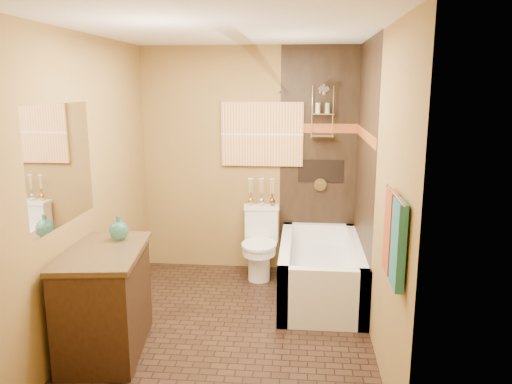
# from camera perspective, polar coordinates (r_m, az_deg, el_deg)

# --- Properties ---
(floor) EXTENTS (3.00, 3.00, 0.00)m
(floor) POSITION_cam_1_polar(r_m,az_deg,el_deg) (4.54, -2.89, -15.14)
(floor) COLOR black
(floor) RESTS_ON ground
(wall_left) EXTENTS (0.02, 3.00, 2.50)m
(wall_left) POSITION_cam_1_polar(r_m,az_deg,el_deg) (4.46, -18.52, 0.76)
(wall_left) COLOR olive
(wall_left) RESTS_ON floor
(wall_right) EXTENTS (0.02, 3.00, 2.50)m
(wall_right) POSITION_cam_1_polar(r_m,az_deg,el_deg) (4.12, 13.65, 0.16)
(wall_right) COLOR olive
(wall_right) RESTS_ON floor
(wall_back) EXTENTS (2.40, 0.02, 2.50)m
(wall_back) POSITION_cam_1_polar(r_m,az_deg,el_deg) (5.59, -0.83, 3.60)
(wall_back) COLOR olive
(wall_back) RESTS_ON floor
(wall_front) EXTENTS (2.40, 0.02, 2.50)m
(wall_front) POSITION_cam_1_polar(r_m,az_deg,el_deg) (2.70, -7.77, -5.97)
(wall_front) COLOR olive
(wall_front) RESTS_ON floor
(ceiling) EXTENTS (3.00, 3.00, 0.00)m
(ceiling) POSITION_cam_1_polar(r_m,az_deg,el_deg) (4.06, -3.29, 18.04)
(ceiling) COLOR silver
(ceiling) RESTS_ON wall_back
(alcove_tile_back) EXTENTS (0.85, 0.01, 2.50)m
(alcove_tile_back) POSITION_cam_1_polar(r_m,az_deg,el_deg) (5.55, 7.16, 3.44)
(alcove_tile_back) COLOR black
(alcove_tile_back) RESTS_ON wall_back
(alcove_tile_right) EXTENTS (0.01, 1.50, 2.50)m
(alcove_tile_right) POSITION_cam_1_polar(r_m,az_deg,el_deg) (4.85, 12.29, 2.00)
(alcove_tile_right) COLOR black
(alcove_tile_right) RESTS_ON wall_right
(mosaic_band_back) EXTENTS (0.85, 0.01, 0.10)m
(mosaic_band_back) POSITION_cam_1_polar(r_m,az_deg,el_deg) (5.49, 7.26, 7.24)
(mosaic_band_back) COLOR maroon
(mosaic_band_back) RESTS_ON alcove_tile_back
(mosaic_band_right) EXTENTS (0.01, 1.50, 0.10)m
(mosaic_band_right) POSITION_cam_1_polar(r_m,az_deg,el_deg) (4.80, 12.37, 6.35)
(mosaic_band_right) COLOR maroon
(mosaic_band_right) RESTS_ON alcove_tile_right
(alcove_niche) EXTENTS (0.50, 0.01, 0.25)m
(alcove_niche) POSITION_cam_1_polar(r_m,az_deg,el_deg) (5.56, 7.39, 2.40)
(alcove_niche) COLOR black
(alcove_niche) RESTS_ON alcove_tile_back
(shower_fixtures) EXTENTS (0.24, 0.33, 1.16)m
(shower_fixtures) POSITION_cam_1_polar(r_m,az_deg,el_deg) (5.39, 7.58, 7.63)
(shower_fixtures) COLOR silver
(shower_fixtures) RESTS_ON floor
(curtain_rod) EXTENTS (0.03, 1.55, 0.03)m
(curtain_rod) POSITION_cam_1_polar(r_m,az_deg,el_deg) (4.75, 3.05, 11.39)
(curtain_rod) COLOR silver
(curtain_rod) RESTS_ON wall_back
(towel_bar) EXTENTS (0.02, 0.55, 0.02)m
(towel_bar) POSITION_cam_1_polar(r_m,az_deg,el_deg) (3.06, 15.63, -0.25)
(towel_bar) COLOR silver
(towel_bar) RESTS_ON wall_right
(towel_teal) EXTENTS (0.05, 0.22, 0.52)m
(towel_teal) POSITION_cam_1_polar(r_m,az_deg,el_deg) (3.01, 15.95, -5.81)
(towel_teal) COLOR #1E6666
(towel_teal) RESTS_ON towel_bar
(towel_rust) EXTENTS (0.05, 0.22, 0.52)m
(towel_rust) POSITION_cam_1_polar(r_m,az_deg,el_deg) (3.25, 15.14, -4.41)
(towel_rust) COLOR maroon
(towel_rust) RESTS_ON towel_bar
(sunset_painting) EXTENTS (0.90, 0.04, 0.70)m
(sunset_painting) POSITION_cam_1_polar(r_m,az_deg,el_deg) (5.51, 0.71, 6.62)
(sunset_painting) COLOR orange
(sunset_painting) RESTS_ON wall_back
(vanity_mirror) EXTENTS (0.01, 1.00, 0.90)m
(vanity_mirror) POSITION_cam_1_polar(r_m,az_deg,el_deg) (3.99, -21.35, 2.91)
(vanity_mirror) COLOR white
(vanity_mirror) RESTS_ON wall_left
(bathtub) EXTENTS (0.80, 1.50, 0.55)m
(bathtub) POSITION_cam_1_polar(r_m,az_deg,el_deg) (5.10, 7.37, -9.36)
(bathtub) COLOR white
(bathtub) RESTS_ON floor
(toilet) EXTENTS (0.40, 0.59, 0.76)m
(toilet) POSITION_cam_1_polar(r_m,az_deg,el_deg) (5.50, 0.46, -5.80)
(toilet) COLOR white
(toilet) RESTS_ON floor
(vanity) EXTENTS (0.70, 1.02, 0.85)m
(vanity) POSITION_cam_1_polar(r_m,az_deg,el_deg) (4.17, -16.89, -11.80)
(vanity) COLOR black
(vanity) RESTS_ON floor
(teal_bottle) EXTENTS (0.19, 0.19, 0.24)m
(teal_bottle) POSITION_cam_1_polar(r_m,az_deg,el_deg) (4.20, -15.41, -3.99)
(teal_bottle) COLOR #246D5C
(teal_bottle) RESTS_ON vanity
(bud_vases) EXTENTS (0.30, 0.06, 0.30)m
(bud_vases) POSITION_cam_1_polar(r_m,az_deg,el_deg) (5.52, 0.62, 0.10)
(bud_vases) COLOR gold
(bud_vases) RESTS_ON toilet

